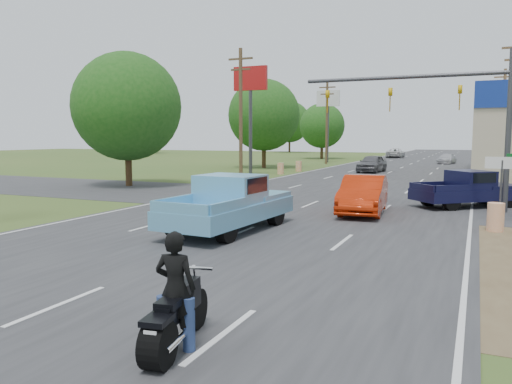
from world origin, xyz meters
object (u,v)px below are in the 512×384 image
at_px(red_convertible, 363,195).
at_px(distant_car_silver, 447,159).
at_px(blue_pickup, 231,202).
at_px(motorcycle, 174,320).
at_px(rider, 176,294).
at_px(distant_car_grey, 372,164).
at_px(distant_car_white, 395,153).
at_px(navy_pickup, 470,189).

distance_m(red_convertible, distant_car_silver, 44.18).
relative_size(red_convertible, blue_pickup, 0.81).
relative_size(motorcycle, rider, 1.27).
height_order(rider, distant_car_grey, rider).
relative_size(distant_car_silver, distant_car_white, 0.80).
bearing_deg(distant_car_grey, distant_car_white, 100.15).
distance_m(blue_pickup, distant_car_grey, 31.24).
height_order(red_convertible, distant_car_white, red_convertible).
relative_size(rider, distant_car_grey, 0.37).
bearing_deg(rider, red_convertible, -98.52).
distance_m(red_convertible, navy_pickup, 5.79).
bearing_deg(rider, distant_car_grey, -92.82).
height_order(motorcycle, blue_pickup, blue_pickup).
bearing_deg(distant_car_silver, distant_car_grey, -97.68).
height_order(rider, navy_pickup, rider).
bearing_deg(red_convertible, blue_pickup, -125.59).
distance_m(red_convertible, blue_pickup, 6.75).
relative_size(red_convertible, navy_pickup, 0.94).
relative_size(red_convertible, distant_car_silver, 1.16).
bearing_deg(navy_pickup, motorcycle, -52.16).
bearing_deg(rider, navy_pickup, -111.13).
relative_size(rider, blue_pickup, 0.29).
relative_size(blue_pickup, navy_pickup, 1.16).
height_order(red_convertible, rider, rider).
xyz_separation_m(blue_pickup, distant_car_grey, (-1.11, 31.22, -0.18)).
bearing_deg(rider, distant_car_white, -93.71).
distance_m(red_convertible, distant_car_grey, 25.80).
bearing_deg(rider, blue_pickup, -77.72).
relative_size(navy_pickup, distant_car_grey, 1.09).
xyz_separation_m(red_convertible, distant_car_grey, (-4.53, 25.40, 0.01)).
bearing_deg(red_convertible, rider, -94.12).
bearing_deg(blue_pickup, distant_car_silver, 88.70).
bearing_deg(navy_pickup, distant_car_grey, 161.44).
xyz_separation_m(motorcycle, navy_pickup, (3.88, 19.12, 0.36)).
xyz_separation_m(navy_pickup, distant_car_silver, (-3.18, 40.15, -0.25)).
distance_m(navy_pickup, distant_car_silver, 40.27).
height_order(distant_car_grey, distant_car_silver, distant_car_grey).
bearing_deg(red_convertible, distant_car_grey, 94.90).
bearing_deg(rider, distant_car_silver, -100.28).
relative_size(red_convertible, distant_car_white, 0.92).
bearing_deg(blue_pickup, distant_car_grey, 95.77).
height_order(motorcycle, distant_car_silver, distant_car_silver).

